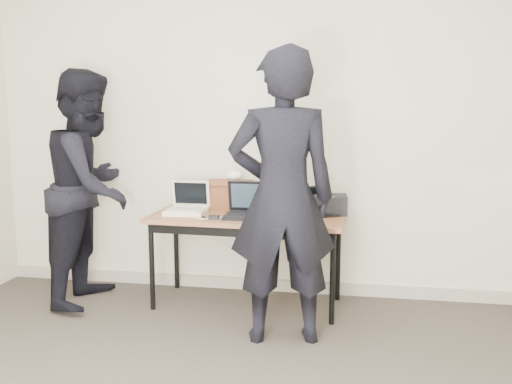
% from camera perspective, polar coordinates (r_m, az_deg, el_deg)
% --- Properties ---
extents(room, '(4.60, 4.60, 2.80)m').
position_cam_1_polar(room, '(2.53, -8.58, 3.41)').
color(room, '#3E362F').
rests_on(room, ground).
extents(desk, '(1.53, 0.72, 0.72)m').
position_cam_1_polar(desk, '(4.43, -0.93, -3.14)').
color(desk, brown).
rests_on(desk, ground).
extents(laptop_beige, '(0.31, 0.30, 0.25)m').
position_cam_1_polar(laptop_beige, '(4.54, -6.89, -1.49)').
color(laptop_beige, beige).
rests_on(laptop_beige, desk).
extents(laptop_center, '(0.35, 0.34, 0.26)m').
position_cam_1_polar(laptop_center, '(4.38, -0.82, -1.69)').
color(laptop_center, black).
rests_on(laptop_center, desk).
extents(laptop_right, '(0.40, 0.39, 0.22)m').
position_cam_1_polar(laptop_right, '(4.48, 5.78, -1.63)').
color(laptop_right, black).
rests_on(laptop_right, desk).
extents(leather_satchel, '(0.36, 0.18, 0.25)m').
position_cam_1_polar(leather_satchel, '(4.65, -2.57, -0.23)').
color(leather_satchel, brown).
rests_on(leather_satchel, desk).
extents(tissue, '(0.14, 0.11, 0.08)m').
position_cam_1_polar(tissue, '(4.62, -2.21, 1.69)').
color(tissue, white).
rests_on(tissue, leather_satchel).
extents(equipment_box, '(0.28, 0.24, 0.15)m').
position_cam_1_polar(equipment_box, '(4.52, 7.42, -1.24)').
color(equipment_box, black).
rests_on(equipment_box, desk).
extents(power_brick, '(0.08, 0.05, 0.03)m').
position_cam_1_polar(power_brick, '(4.30, -4.23, -2.53)').
color(power_brick, black).
rests_on(power_brick, desk).
extents(cables, '(1.15, 0.48, 0.01)m').
position_cam_1_polar(cables, '(4.41, -0.30, -2.34)').
color(cables, black).
rests_on(cables, desk).
extents(person_typist, '(0.80, 0.62, 1.95)m').
position_cam_1_polar(person_typist, '(3.73, 2.63, -0.55)').
color(person_typist, black).
rests_on(person_typist, ground).
extents(person_observer, '(0.72, 0.91, 1.84)m').
position_cam_1_polar(person_observer, '(4.70, -16.21, 0.44)').
color(person_observer, black).
rests_on(person_observer, ground).
extents(baseboard, '(4.50, 0.03, 0.10)m').
position_cam_1_polar(baseboard, '(4.94, 0.12, -9.20)').
color(baseboard, '#A29886').
rests_on(baseboard, ground).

